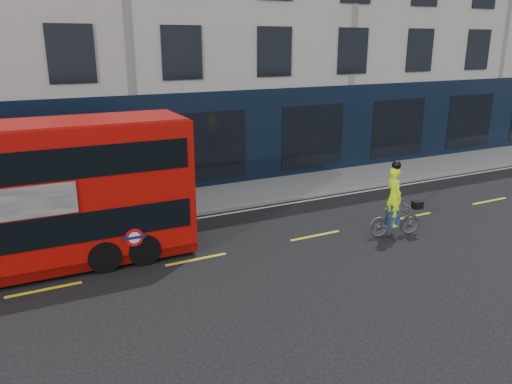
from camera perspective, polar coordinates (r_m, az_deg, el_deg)
ground at (r=13.05m, az=-4.54°, el=-10.14°), size 120.00×120.00×0.00m
pavement at (r=18.78m, az=-12.11°, el=-1.71°), size 60.00×3.00×0.12m
kerb at (r=17.40m, az=-10.82°, el=-3.11°), size 60.00×0.12×0.13m
building_terrace at (r=24.20m, az=-17.47°, el=19.86°), size 50.00×10.07×15.00m
road_edge_line at (r=17.15m, az=-10.53°, el=-3.61°), size 58.00×0.10×0.01m
lane_dashes at (r=14.32m, az=-6.84°, el=-7.65°), size 58.00×0.12×0.01m
bus at (r=14.26m, az=-27.16°, el=-0.88°), size 9.86×2.40×3.95m
cyclist at (r=16.18m, az=15.57°, el=-2.09°), size 1.82×0.86×2.46m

